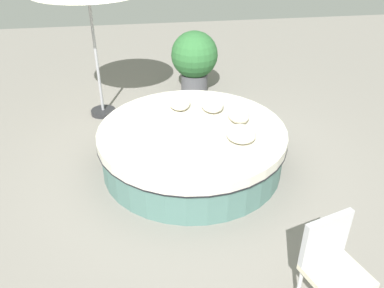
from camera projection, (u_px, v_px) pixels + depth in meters
The scene contains 8 objects.
ground_plane at pixel (192, 166), 5.94m from camera, with size 16.00×16.00×0.00m, color gray.
round_bed at pixel (192, 147), 5.77m from camera, with size 2.68×2.68×0.63m.
throw_pillow_0 at pixel (241, 134), 5.31m from camera, with size 0.44×0.40×0.18m, color beige.
throw_pillow_1 at pixel (239, 115), 5.75m from camera, with size 0.42×0.30×0.21m, color beige.
throw_pillow_2 at pixel (212, 104), 6.06m from camera, with size 0.47×0.35×0.21m, color silver.
throw_pillow_3 at pixel (179, 102), 6.16m from camera, with size 0.51×0.34×0.16m, color beige.
patio_chair at pixel (331, 260), 3.67m from camera, with size 0.63×0.65×0.98m.
planter at pixel (194, 58), 7.82m from camera, with size 0.92×0.92×1.25m.
Camera 1 is at (4.83, -0.70, 3.40)m, focal length 37.36 mm.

